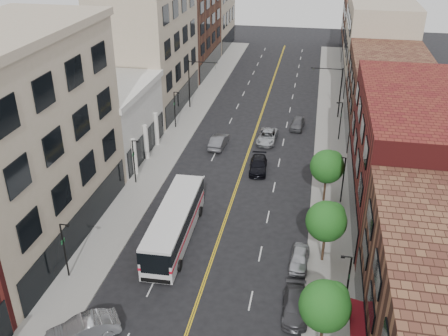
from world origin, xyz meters
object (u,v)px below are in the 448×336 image
Objects in this scene: car_lane_a at (258,165)px; car_lane_c at (298,123)px; car_lane_b at (267,137)px; car_parked_mid at (295,306)px; car_lane_behind at (219,141)px; city_bus at (175,222)px; car_angle_b at (83,330)px; car_parked_far at (299,258)px.

car_lane_c is at bearing 70.53° from car_lane_a.
car_lane_b is 1.23× the size of car_lane_c.
car_lane_b is (-5.50, 30.44, 0.05)m from car_parked_mid.
car_lane_behind is at bearing -135.08° from car_lane_c.
car_angle_b is (-3.05, -12.62, -1.08)m from city_bus.
car_lane_b is at bearing -119.91° from car_lane_c.
car_parked_far is at bearing -74.93° from car_lane_b.
car_angle_b is at bearing -101.36° from car_lane_b.
car_lane_a is 1.15× the size of car_lane_c.
car_parked_mid is at bearing 73.93° from car_angle_b.
city_bus is 23.86m from car_lane_b.
car_lane_b is at bearing 105.21° from car_parked_far.
car_angle_b is at bearing -111.80° from car_lane_a.
car_parked_far is 0.81× the size of car_lane_a.
car_lane_b reaches higher than car_parked_far.
car_lane_a reaches higher than car_parked_mid.
car_lane_b is (5.77, 23.12, -1.19)m from city_bus.
city_bus reaches higher than car_parked_far.
car_parked_far is 29.96m from car_lane_c.
city_bus reaches higher than car_lane_behind.
car_lane_c is (9.42, 8.00, -0.07)m from car_lane_behind.
car_angle_b reaches higher than car_lane_c.
car_parked_far is at bearing -81.79° from car_lane_c.
car_lane_c is at bearing 90.89° from car_parked_mid.
car_lane_b is at bearing 129.78° from car_angle_b.
car_parked_mid is 22.87m from car_lane_a.
car_parked_mid is (11.27, -7.32, -1.24)m from city_bus.
city_bus is 2.56× the size of car_angle_b.
car_angle_b reaches higher than car_lane_behind.
car_lane_behind reaches higher than car_parked_mid.
city_bus is at bearing 174.87° from car_parked_far.
car_parked_far is at bearing 91.37° from car_angle_b.
car_lane_a is at bearing 111.48° from car_parked_far.
car_lane_behind is 12.36m from car_lane_c.
car_angle_b is 33.11m from car_lane_behind.
car_lane_c is (3.69, 13.50, 0.01)m from car_lane_a.
car_parked_far is 0.82× the size of car_lane_behind.
car_parked_mid is at bearing -80.03° from car_lane_a.
city_bus is at bearing -115.09° from car_lane_a.
car_angle_b reaches higher than car_lane_a.
car_lane_c is at bearing 70.16° from city_bus.
car_lane_c is at bearing 58.02° from car_lane_b.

